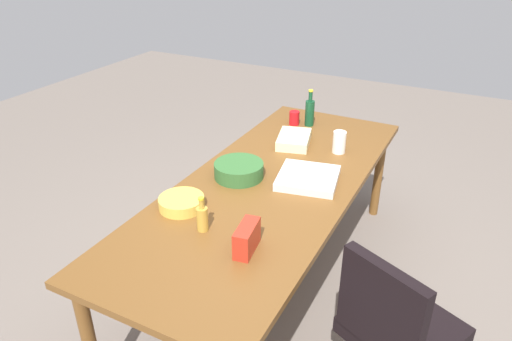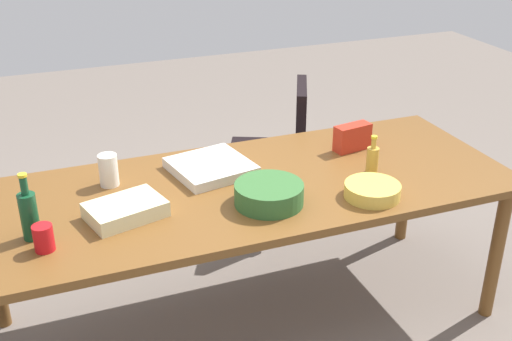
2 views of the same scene
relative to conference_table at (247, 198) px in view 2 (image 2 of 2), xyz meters
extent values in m
plane|color=#70655C|center=(0.00, 0.00, -0.73)|extent=(10.00, 10.00, 0.00)
cube|color=brown|center=(0.00, 0.00, 0.05)|extent=(2.59, 1.01, 0.04)
cylinder|color=brown|center=(1.20, -0.41, -0.35)|extent=(0.07, 0.07, 0.75)
cylinder|color=brown|center=(1.20, 0.41, -0.35)|extent=(0.07, 0.07, 0.75)
cylinder|color=gray|center=(0.48, 0.96, -0.70)|extent=(0.56, 0.56, 0.05)
cylinder|color=gray|center=(0.48, 0.96, -0.48)|extent=(0.06, 0.06, 0.40)
cube|color=black|center=(0.48, 0.96, -0.28)|extent=(0.64, 0.64, 0.09)
cube|color=black|center=(0.68, 0.87, 0.00)|extent=(0.23, 0.42, 0.46)
cylinder|color=white|center=(-0.61, 0.23, 0.15)|extent=(0.10, 0.10, 0.16)
cylinder|color=#31622E|center=(0.03, -0.21, 0.12)|extent=(0.38, 0.38, 0.10)
cylinder|color=#124426|center=(-0.98, -0.14, 0.17)|extent=(0.08, 0.08, 0.20)
cylinder|color=#124426|center=(-0.98, -0.14, 0.31)|extent=(0.03, 0.03, 0.08)
cylinder|color=gold|center=(-0.98, -0.14, 0.35)|extent=(0.04, 0.04, 0.01)
cube|color=red|center=(0.67, 0.19, 0.14)|extent=(0.21, 0.11, 0.14)
cylinder|color=gold|center=(0.49, -0.32, 0.10)|extent=(0.29, 0.29, 0.06)
cube|color=silver|center=(-0.12, 0.20, 0.09)|extent=(0.42, 0.42, 0.05)
cube|color=beige|center=(-0.60, -0.10, 0.10)|extent=(0.37, 0.30, 0.07)
cylinder|color=red|center=(-0.94, -0.25, 0.12)|extent=(0.08, 0.08, 0.11)
cylinder|color=gold|center=(0.62, -0.10, 0.14)|extent=(0.07, 0.07, 0.13)
cylinder|color=gold|center=(0.62, -0.10, 0.23)|extent=(0.03, 0.03, 0.05)
cylinder|color=gold|center=(0.62, -0.10, 0.26)|extent=(0.03, 0.03, 0.01)
camera|label=1|loc=(2.31, 1.09, 1.50)|focal=33.12mm
camera|label=2|loc=(-0.93, -2.55, 1.45)|focal=44.83mm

